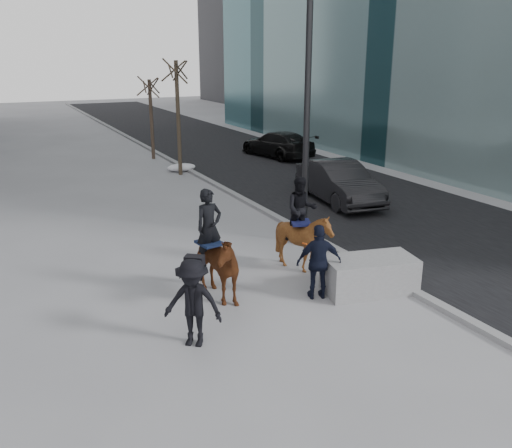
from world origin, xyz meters
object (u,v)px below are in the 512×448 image
car_near (339,182)px  mounted_right (303,234)px  mounted_left (212,260)px  planter (369,275)px

car_near → mounted_right: size_ratio=1.91×
mounted_left → mounted_right: (2.73, 0.57, 0.03)m
planter → mounted_left: 3.71m
car_near → mounted_right: (-4.76, -5.25, 0.21)m
planter → mounted_right: bearing=110.9°
mounted_left → planter: bearing=-20.5°
car_near → mounted_left: bearing=-134.3°
planter → car_near: bearing=60.3°
car_near → mounted_right: 7.08m
planter → car_near: (4.05, 7.11, 0.35)m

